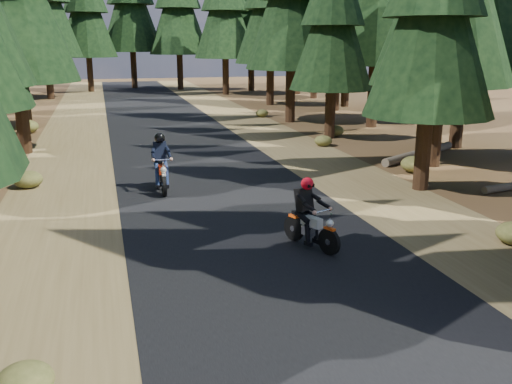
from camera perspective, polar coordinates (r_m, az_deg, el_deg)
ground at (r=11.95m, az=1.90°, el=-6.90°), size 120.00×120.00×0.00m
road at (r=16.55m, az=-3.18°, el=-0.64°), size 6.00×100.00×0.01m
shoulder_l at (r=16.27m, az=-19.23°, el=-1.76°), size 3.20×100.00×0.01m
shoulder_r at (r=18.03m, az=11.27°, el=0.39°), size 3.20×100.00×0.01m
log_near at (r=23.22m, az=16.01°, el=3.73°), size 4.43×2.82×0.32m
understory_shrubs at (r=19.13m, az=-0.83°, el=2.32°), size 15.24×32.08×0.64m
rider_lead at (r=12.56m, az=5.53°, el=-3.31°), size 1.16×1.82×1.56m
rider_follow at (r=17.46m, az=-9.42°, el=1.98°), size 0.60×1.96×1.75m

